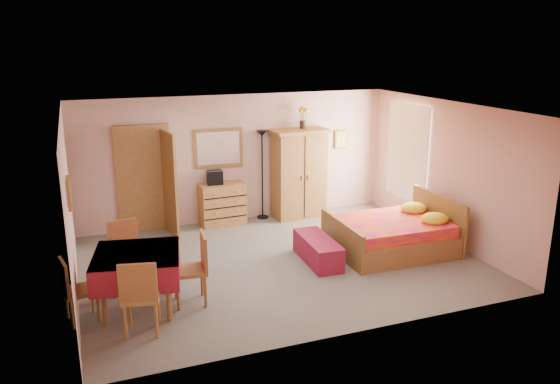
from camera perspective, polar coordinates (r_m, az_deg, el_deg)
name	(u,v)px	position (r m, az deg, el deg)	size (l,w,h in m)	color
floor	(281,262)	(9.35, 0.08, -7.33)	(6.50, 6.50, 0.00)	slate
ceiling	(281,109)	(8.67, 0.09, 8.69)	(6.50, 6.50, 0.00)	brown
wall_back	(237,158)	(11.23, -4.47, 3.52)	(6.50, 0.10, 2.60)	#C6998F
wall_front	(353,239)	(6.76, 7.68, -4.86)	(6.50, 0.10, 2.60)	#C6998F
wall_left	(69,210)	(8.38, -21.17, -1.73)	(0.10, 5.00, 2.60)	#C6998F
wall_right	(446,172)	(10.49, 16.91, 2.02)	(0.10, 5.00, 2.60)	#C6998F
doorway	(144,180)	(10.90, -14.02, 1.24)	(1.06, 0.12, 2.15)	#9E6B35
window	(407,152)	(11.39, 13.17, 4.10)	(0.08, 1.40, 1.95)	white
picture_left	(69,193)	(7.70, -21.21, -0.12)	(0.04, 0.32, 0.42)	orange
picture_back	(341,139)	(12.01, 6.40, 5.49)	(0.30, 0.04, 0.40)	#D8BF59
chest_of_drawers	(222,204)	(11.13, -6.04, -1.27)	(0.91, 0.45, 0.86)	#AF723B
wall_mirror	(218,148)	(11.06, -6.49, 4.60)	(1.00, 0.05, 0.79)	white
stereo	(215,177)	(10.96, -6.83, 1.53)	(0.30, 0.22, 0.28)	black
floor_lamp	(262,175)	(11.34, -1.87, 1.80)	(0.24, 0.24, 1.87)	black
wardrobe	(299,174)	(11.45, 1.99, 1.93)	(1.19, 0.61, 1.87)	#956132
sunflower_vase	(303,118)	(11.35, 2.40, 7.77)	(0.18, 0.18, 0.45)	yellow
bed	(391,226)	(9.86, 11.55, -3.48)	(2.04, 1.61, 0.94)	#BF1250
bench	(318,250)	(9.32, 3.97, -6.06)	(0.46, 1.24, 0.41)	maroon
dining_table	(138,281)	(7.91, -14.57, -9.00)	(1.14, 1.14, 0.84)	maroon
chair_south	(141,295)	(7.28, -14.31, -10.37)	(0.47, 0.47, 1.03)	#AE793B
chair_north	(129,256)	(8.56, -15.52, -6.46)	(0.46, 0.46, 1.02)	brown
chair_west	(81,290)	(7.80, -20.10, -9.57)	(0.41, 0.41, 0.90)	olive
chair_east	(190,270)	(7.89, -9.43, -8.00)	(0.47, 0.47, 1.03)	#976433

